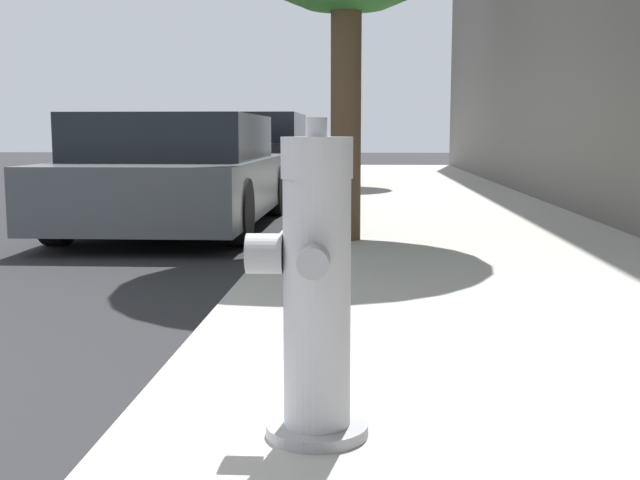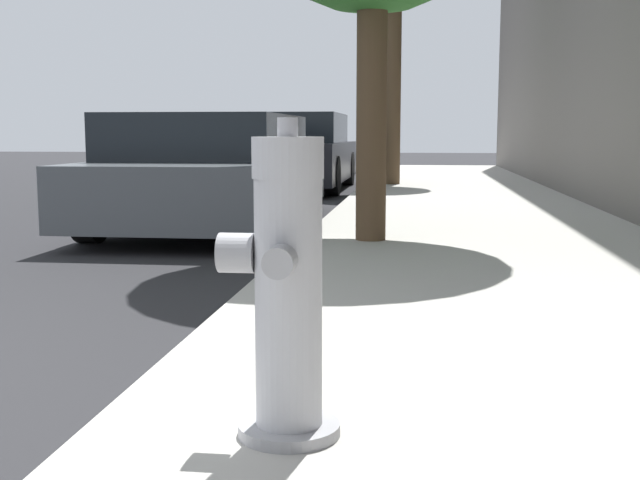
# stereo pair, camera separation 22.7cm
# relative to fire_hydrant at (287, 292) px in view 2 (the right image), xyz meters

# --- Properties ---
(sidewalk_slab) EXTENTS (3.02, 40.00, 0.14)m
(sidewalk_slab) POSITION_rel_fire_hydrant_xyz_m (0.90, 0.01, -0.49)
(sidewalk_slab) COLOR #A8A59E
(sidewalk_slab) RESTS_ON ground_plane
(fire_hydrant) EXTENTS (0.34, 0.36, 0.90)m
(fire_hydrant) POSITION_rel_fire_hydrant_xyz_m (0.00, 0.00, 0.00)
(fire_hydrant) COLOR #97979C
(fire_hydrant) RESTS_ON sidewalk_slab
(parked_car_near) EXTENTS (1.85, 4.40, 1.19)m
(parked_car_near) POSITION_rel_fire_hydrant_xyz_m (-1.81, 6.13, 0.03)
(parked_car_near) COLOR #4C5156
(parked_car_near) RESTS_ON ground_plane
(parked_car_mid) EXTENTS (1.76, 4.46, 1.34)m
(parked_car_mid) POSITION_rel_fire_hydrant_xyz_m (-1.80, 11.95, 0.10)
(parked_car_mid) COLOR black
(parked_car_mid) RESTS_ON ground_plane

